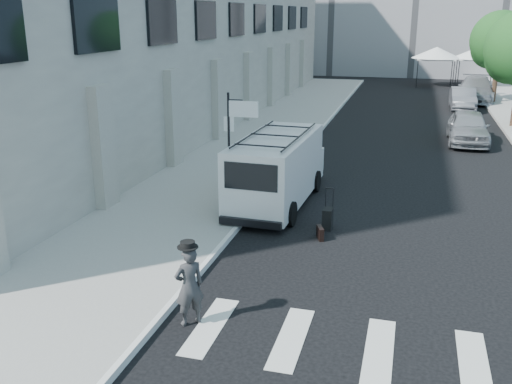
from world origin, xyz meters
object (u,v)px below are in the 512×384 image
Objects in this scene: businessman at (189,286)px; parked_car_c at (476,89)px; suitcase at (328,219)px; cargo_van at (278,168)px; briefcase at (320,233)px; parked_car_b at (463,99)px; parked_car_a at (468,127)px.

parked_car_c is (7.93, 32.71, 0.03)m from businessman.
cargo_van is at bearing 135.13° from suitcase.
suitcase is 0.20× the size of cargo_van.
suitcase is at bearing 62.87° from briefcase.
parked_car_b is at bearing -146.79° from businessman.
briefcase is 24.50m from parked_car_b.
businessman is 29.75m from parked_car_b.
parked_car_a is at bearing 49.48° from briefcase.
cargo_van is at bearing -108.38° from parked_car_b.
cargo_van is 1.01× the size of parked_car_c.
parked_car_b is 3.91m from parked_car_c.
businessman is at bearing -130.56° from briefcase.
cargo_van is 1.41× the size of parked_car_b.
briefcase is 0.08× the size of parked_car_c.
parked_car_c is at bearing 84.26° from parked_car_a.
parked_car_a is 0.77× the size of parked_car_c.
briefcase is 0.38× the size of suitcase.
parked_car_b is at bearing 78.05° from suitcase.
businessman is 0.28× the size of cargo_van.
cargo_van is at bearing -132.81° from businessman.
parked_car_a is at bearing 70.60° from suitcase.
parked_car_a reaches higher than parked_car_b.
parked_car_a is 14.19m from parked_car_c.
suitcase is 13.62m from parked_car_a.
businessman is at bearing -87.17° from cargo_van.
parked_car_c is (8.02, 25.01, -0.30)m from cargo_van.
cargo_van is at bearing -120.34° from parked_car_a.
parked_car_a is (4.60, 12.81, 0.44)m from suitcase.
parked_car_a reaches higher than briefcase.
briefcase is 0.11× the size of parked_car_b.
parked_car_c is (6.13, 26.92, 0.53)m from suitcase.
parked_car_c reaches higher than suitcase.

